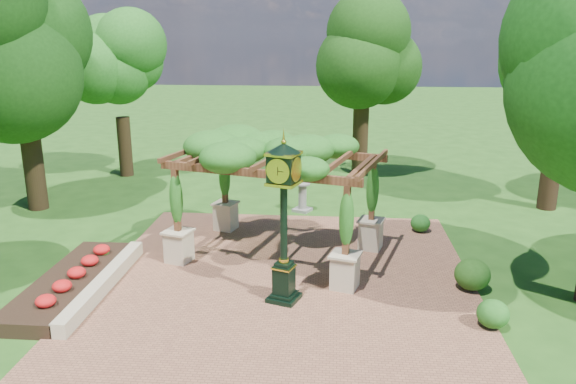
{
  "coord_description": "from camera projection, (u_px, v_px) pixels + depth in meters",
  "views": [
    {
      "loc": [
        1.24,
        -12.32,
        6.4
      ],
      "look_at": [
        0.0,
        2.5,
        2.2
      ],
      "focal_mm": 35.0,
      "sensor_mm": 36.0,
      "label": 1
    }
  ],
  "objects": [
    {
      "name": "tree_east_far",
      "position": [
        569.0,
        36.0,
        19.63
      ],
      "size": [
        4.38,
        4.38,
        9.24
      ],
      "color": "black",
      "rests_on": "ground"
    },
    {
      "name": "flower_bed",
      "position": [
        70.0,
        283.0,
        14.53
      ],
      "size": [
        1.5,
        5.0,
        0.36
      ],
      "primitive_type": "cube",
      "color": "red",
      "rests_on": "ground"
    },
    {
      "name": "sundial",
      "position": [
        302.0,
        199.0,
        20.89
      ],
      "size": [
        0.79,
        0.79,
        1.08
      ],
      "rotation": [
        0.0,
        0.0,
        -0.42
      ],
      "color": "gray",
      "rests_on": "ground"
    },
    {
      "name": "pergola",
      "position": [
        277.0,
        159.0,
        15.99
      ],
      "size": [
        6.51,
        5.02,
        3.61
      ],
      "rotation": [
        0.0,
        0.0,
        -0.28
      ],
      "color": "#C7B694",
      "rests_on": "brick_plaza"
    },
    {
      "name": "ground",
      "position": [
        279.0,
        307.0,
        13.66
      ],
      "size": [
        120.0,
        120.0,
        0.0
      ],
      "primitive_type": "plane",
      "color": "#1E4714",
      "rests_on": "ground"
    },
    {
      "name": "tree_west_far",
      "position": [
        119.0,
        70.0,
        25.01
      ],
      "size": [
        3.39,
        3.39,
        7.07
      ],
      "color": "#302212",
      "rests_on": "ground"
    },
    {
      "name": "pedestal_clock",
      "position": [
        284.0,
        208.0,
        13.28
      ],
      "size": [
        1.01,
        1.01,
        4.03
      ],
      "rotation": [
        0.0,
        0.0,
        -0.34
      ],
      "color": "black",
      "rests_on": "brick_plaza"
    },
    {
      "name": "shrub_front",
      "position": [
        493.0,
        314.0,
        12.55
      ],
      "size": [
        0.79,
        0.79,
        0.65
      ],
      "primitive_type": "ellipsoid",
      "rotation": [
        0.0,
        0.0,
        0.1
      ],
      "color": "#1F5919",
      "rests_on": "brick_plaza"
    },
    {
      "name": "tree_north",
      "position": [
        363.0,
        52.0,
        25.22
      ],
      "size": [
        4.22,
        4.22,
        8.18
      ],
      "color": "#362515",
      "rests_on": "ground"
    },
    {
      "name": "brick_plaza",
      "position": [
        283.0,
        288.0,
        14.61
      ],
      "size": [
        10.0,
        12.0,
        0.04
      ],
      "primitive_type": "cube",
      "color": "brown",
      "rests_on": "ground"
    },
    {
      "name": "shrub_mid",
      "position": [
        472.0,
        274.0,
        14.39
      ],
      "size": [
        1.06,
        1.06,
        0.82
      ],
      "primitive_type": "ellipsoid",
      "rotation": [
        0.0,
        0.0,
        0.19
      ],
      "color": "#204814",
      "rests_on": "brick_plaza"
    },
    {
      "name": "tree_west_near",
      "position": [
        17.0,
        36.0,
        19.61
      ],
      "size": [
        4.42,
        4.42,
        9.25
      ],
      "color": "black",
      "rests_on": "ground"
    },
    {
      "name": "border_wall",
      "position": [
        104.0,
        284.0,
        14.45
      ],
      "size": [
        0.35,
        5.0,
        0.4
      ],
      "primitive_type": "cube",
      "color": "#C6B793",
      "rests_on": "ground"
    },
    {
      "name": "shrub_back",
      "position": [
        420.0,
        223.0,
        18.66
      ],
      "size": [
        0.71,
        0.71,
        0.59
      ],
      "primitive_type": "ellipsoid",
      "rotation": [
        0.0,
        0.0,
        -0.1
      ],
      "color": "#1D5719",
      "rests_on": "brick_plaza"
    }
  ]
}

